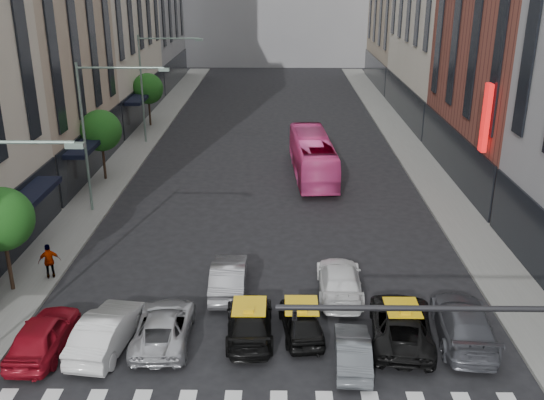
{
  "coord_description": "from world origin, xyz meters",
  "views": [
    {
      "loc": [
        0.58,
        -14.75,
        14.0
      ],
      "look_at": [
        0.25,
        11.65,
        4.0
      ],
      "focal_mm": 40.0,
      "sensor_mm": 36.0,
      "label": 1
    }
  ],
  "objects_px": {
    "bus": "(312,156)",
    "pedestrian_far": "(49,261)",
    "streetlamp_mid": "(98,119)",
    "car_white_front": "(107,330)",
    "taxi_left": "(250,321)",
    "taxi_center": "(301,320)",
    "car_red": "(43,334)",
    "streetlamp_far": "(152,75)"
  },
  "relations": [
    {
      "from": "bus",
      "to": "pedestrian_far",
      "type": "height_order",
      "value": "bus"
    },
    {
      "from": "streetlamp_mid",
      "to": "car_white_front",
      "type": "distance_m",
      "value": 15.76
    },
    {
      "from": "taxi_left",
      "to": "pedestrian_far",
      "type": "relative_size",
      "value": 2.66
    },
    {
      "from": "streetlamp_mid",
      "to": "pedestrian_far",
      "type": "height_order",
      "value": "streetlamp_mid"
    },
    {
      "from": "car_white_front",
      "to": "taxi_left",
      "type": "height_order",
      "value": "car_white_front"
    },
    {
      "from": "streetlamp_mid",
      "to": "bus",
      "type": "bearing_deg",
      "value": 29.11
    },
    {
      "from": "streetlamp_mid",
      "to": "pedestrian_far",
      "type": "xyz_separation_m",
      "value": [
        -0.36,
        -8.86,
        -4.89
      ]
    },
    {
      "from": "streetlamp_mid",
      "to": "taxi_center",
      "type": "xyz_separation_m",
      "value": [
        11.55,
        -13.36,
        -5.25
      ]
    },
    {
      "from": "streetlamp_mid",
      "to": "bus",
      "type": "distance_m",
      "value": 15.54
    },
    {
      "from": "car_red",
      "to": "taxi_center",
      "type": "height_order",
      "value": "car_red"
    },
    {
      "from": "streetlamp_far",
      "to": "car_red",
      "type": "xyz_separation_m",
      "value": [
        1.45,
        -30.68,
        -5.15
      ]
    },
    {
      "from": "bus",
      "to": "pedestrian_far",
      "type": "distance_m",
      "value": 20.94
    },
    {
      "from": "bus",
      "to": "pedestrian_far",
      "type": "bearing_deg",
      "value": 47.01
    },
    {
      "from": "streetlamp_far",
      "to": "taxi_left",
      "type": "height_order",
      "value": "streetlamp_far"
    },
    {
      "from": "streetlamp_mid",
      "to": "streetlamp_far",
      "type": "relative_size",
      "value": 1.0
    },
    {
      "from": "streetlamp_far",
      "to": "bus",
      "type": "bearing_deg",
      "value": -33.89
    },
    {
      "from": "taxi_left",
      "to": "pedestrian_far",
      "type": "height_order",
      "value": "pedestrian_far"
    },
    {
      "from": "streetlamp_far",
      "to": "car_white_front",
      "type": "relative_size",
      "value": 1.94
    },
    {
      "from": "streetlamp_mid",
      "to": "pedestrian_far",
      "type": "relative_size",
      "value": 5.18
    },
    {
      "from": "streetlamp_far",
      "to": "taxi_left",
      "type": "xyz_separation_m",
      "value": [
        9.44,
        -29.48,
        -5.23
      ]
    },
    {
      "from": "bus",
      "to": "pedestrian_far",
      "type": "relative_size",
      "value": 6.22
    },
    {
      "from": "car_white_front",
      "to": "bus",
      "type": "relative_size",
      "value": 0.43
    },
    {
      "from": "car_white_front",
      "to": "bus",
      "type": "bearing_deg",
      "value": -105.29
    },
    {
      "from": "streetlamp_mid",
      "to": "taxi_center",
      "type": "height_order",
      "value": "streetlamp_mid"
    },
    {
      "from": "streetlamp_mid",
      "to": "taxi_center",
      "type": "relative_size",
      "value": 2.33
    },
    {
      "from": "car_red",
      "to": "pedestrian_far",
      "type": "height_order",
      "value": "pedestrian_far"
    },
    {
      "from": "streetlamp_far",
      "to": "bus",
      "type": "height_order",
      "value": "streetlamp_far"
    },
    {
      "from": "car_white_front",
      "to": "streetlamp_far",
      "type": "bearing_deg",
      "value": -75.1
    },
    {
      "from": "streetlamp_mid",
      "to": "car_red",
      "type": "xyz_separation_m",
      "value": [
        1.45,
        -14.68,
        -5.15
      ]
    },
    {
      "from": "streetlamp_mid",
      "to": "car_white_front",
      "type": "height_order",
      "value": "streetlamp_mid"
    },
    {
      "from": "car_red",
      "to": "car_white_front",
      "type": "bearing_deg",
      "value": -171.83
    },
    {
      "from": "streetlamp_far",
      "to": "car_white_front",
      "type": "xyz_separation_m",
      "value": [
        3.86,
        -30.39,
        -5.14
      ]
    },
    {
      "from": "car_white_front",
      "to": "bus",
      "type": "xyz_separation_m",
      "value": [
        9.16,
        21.64,
        0.74
      ]
    },
    {
      "from": "streetlamp_mid",
      "to": "streetlamp_far",
      "type": "bearing_deg",
      "value": 90.0
    },
    {
      "from": "taxi_center",
      "to": "pedestrian_far",
      "type": "distance_m",
      "value": 12.74
    },
    {
      "from": "streetlamp_far",
      "to": "taxi_left",
      "type": "distance_m",
      "value": 31.4
    },
    {
      "from": "streetlamp_far",
      "to": "pedestrian_far",
      "type": "height_order",
      "value": "streetlamp_far"
    },
    {
      "from": "streetlamp_mid",
      "to": "car_white_front",
      "type": "bearing_deg",
      "value": -74.98
    },
    {
      "from": "car_white_front",
      "to": "pedestrian_far",
      "type": "xyz_separation_m",
      "value": [
        -4.22,
        5.53,
        0.25
      ]
    },
    {
      "from": "car_red",
      "to": "taxi_left",
      "type": "xyz_separation_m",
      "value": [
        7.99,
        1.2,
        -0.08
      ]
    },
    {
      "from": "taxi_left",
      "to": "pedestrian_far",
      "type": "bearing_deg",
      "value": -27.85
    },
    {
      "from": "streetlamp_far",
      "to": "bus",
      "type": "relative_size",
      "value": 0.83
    }
  ]
}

